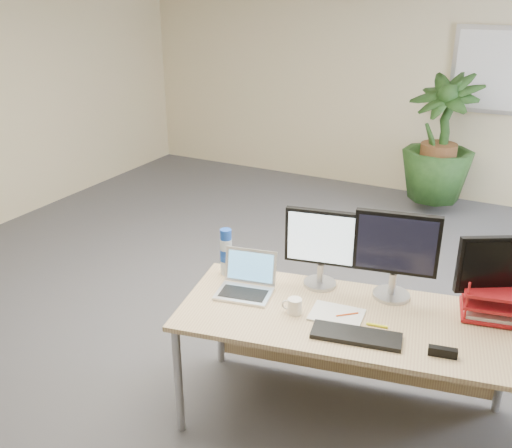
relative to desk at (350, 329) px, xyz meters
The scene contains 16 objects.
floor 1.03m from the desk, 164.93° to the left, with size 8.00×8.00×0.00m, color #4C4C51.
back_wall 4.37m from the desk, 101.13° to the left, with size 7.00×0.04×2.70m, color beige.
desk is the anchor object (origin of this frame).
floor_plant 3.67m from the desk, 93.45° to the left, with size 0.84×0.84×1.50m, color #173714.
monitor_left 0.53m from the desk, 149.17° to the left, with size 0.44×0.20×0.49m.
monitor_right 0.53m from the desk, 51.37° to the left, with size 0.48×0.22×0.53m.
monitor_dark 0.86m from the desk, 21.68° to the left, with size 0.38×0.24×0.47m.
laptop 0.66m from the desk, 169.65° to the right, with size 0.37×0.34×0.23m.
keyboard 0.35m from the desk, 67.26° to the right, with size 0.47×0.16×0.03m, color black.
coffee_mug 0.39m from the desk, 140.95° to the right, with size 0.12×0.08×0.09m.
spiral_notebook 0.21m from the desk, 107.69° to the right, with size 0.29×0.22×0.01m, color silver.
orange_pen 0.21m from the desk, 83.65° to the right, with size 0.01×0.01×0.13m, color #EA541A.
yellow_highlighter 0.28m from the desk, 35.97° to the right, with size 0.02×0.02×0.11m, color #FEFA1A.
water_bottle 0.89m from the desk, behind, with size 0.08×0.08×0.30m.
letter_tray 0.82m from the desk, 20.11° to the left, with size 0.41×0.34×0.17m.
stapler 0.63m from the desk, 23.95° to the right, with size 0.14×0.04×0.05m, color black.
Camera 1 is at (1.64, -2.98, 2.42)m, focal length 40.00 mm.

